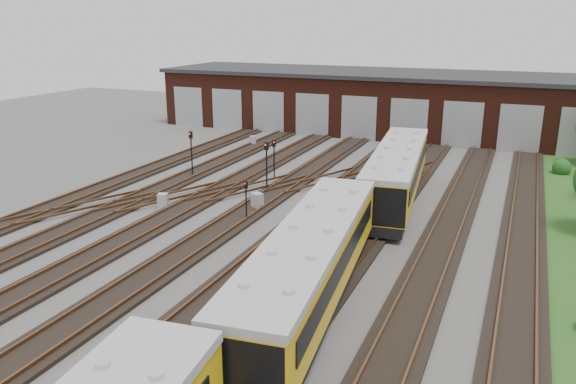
% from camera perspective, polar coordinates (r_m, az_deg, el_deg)
% --- Properties ---
extents(ground, '(120.00, 120.00, 0.00)m').
position_cam_1_polar(ground, '(26.83, -9.58, -8.79)').
color(ground, '#494744').
rests_on(ground, ground).
extents(track_network, '(30.40, 70.00, 0.33)m').
position_cam_1_polar(track_network, '(27.32, -9.23, -8.04)').
color(track_network, black).
rests_on(track_network, ground).
extents(maintenance_shed, '(51.00, 12.50, 6.35)m').
position_cam_1_polar(maintenance_shed, '(62.17, 10.58, 9.00)').
color(maintenance_shed, '#4C1D13').
rests_on(maintenance_shed, ground).
extents(metro_train, '(4.52, 47.87, 3.24)m').
position_cam_1_polar(metro_train, '(23.10, 2.27, -7.53)').
color(metro_train, black).
rests_on(metro_train, ground).
extents(signal_mast_0, '(0.29, 0.28, 2.95)m').
position_cam_1_polar(signal_mast_0, '(42.71, -1.43, 3.93)').
color(signal_mast_0, black).
rests_on(signal_mast_0, ground).
extents(signal_mast_1, '(0.29, 0.28, 3.54)m').
position_cam_1_polar(signal_mast_1, '(43.58, -9.80, 4.43)').
color(signal_mast_1, black).
rests_on(signal_mast_1, ground).
extents(signal_mast_2, '(0.30, 0.28, 3.60)m').
position_cam_1_polar(signal_mast_2, '(38.86, -2.19, 3.19)').
color(signal_mast_2, black).
rests_on(signal_mast_2, ground).
extents(signal_mast_3, '(0.24, 0.23, 2.49)m').
position_cam_1_polar(signal_mast_3, '(33.46, -4.29, -0.35)').
color(signal_mast_3, black).
rests_on(signal_mast_3, ground).
extents(relay_cabinet_1, '(0.69, 0.64, 0.92)m').
position_cam_1_polar(relay_cabinet_1, '(54.52, -3.57, 5.23)').
color(relay_cabinet_1, '#B1B2B6').
rests_on(relay_cabinet_1, ground).
extents(relay_cabinet_2, '(0.72, 0.66, 0.99)m').
position_cam_1_polar(relay_cabinet_2, '(36.82, -12.59, -0.91)').
color(relay_cabinet_2, '#B1B2B6').
rests_on(relay_cabinet_2, ground).
extents(relay_cabinet_3, '(0.82, 0.76, 1.09)m').
position_cam_1_polar(relay_cabinet_3, '(35.77, -3.15, -0.96)').
color(relay_cabinet_3, '#B1B2B6').
rests_on(relay_cabinet_3, ground).
extents(relay_cabinet_4, '(0.64, 0.60, 0.85)m').
position_cam_1_polar(relay_cabinet_4, '(39.25, 7.60, 0.37)').
color(relay_cabinet_4, '#B1B2B6').
rests_on(relay_cabinet_4, ground).
extents(bush_1, '(1.42, 1.42, 1.42)m').
position_cam_1_polar(bush_1, '(49.05, 26.08, 2.47)').
color(bush_1, '#164E17').
rests_on(bush_1, ground).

